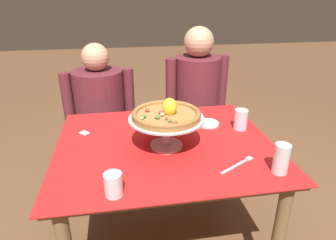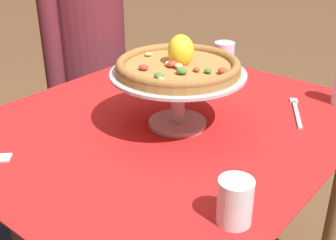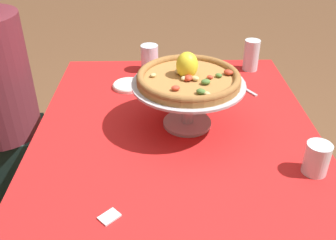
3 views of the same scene
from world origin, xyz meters
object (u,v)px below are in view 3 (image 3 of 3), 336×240
Objects in this scene: water_glass_front_left at (316,160)px; sugar_packet at (109,217)px; pizza at (189,77)px; water_glass_front_right at (251,57)px; side_plate at (129,85)px; water_glass_side_right at (150,60)px; dinner_fork at (237,84)px; pizza_stand at (188,95)px.

sugar_packet is (-0.16, 0.57, -0.04)m from water_glass_front_left.
sugar_packet is (-0.43, 0.22, -0.18)m from pizza.
water_glass_front_left is 0.71m from water_glass_front_right.
water_glass_front_right is 1.06× the size of side_plate.
water_glass_side_right reaches higher than dinner_fork.
dinner_fork is 3.87× the size of sugar_packet.
pizza is 0.46m from water_glass_front_left.
pizza reaches higher than pizza_stand.
pizza_stand is 1.11× the size of pizza.
side_plate is (0.29, 0.22, -0.17)m from pizza.
pizza reaches higher than dinner_fork.
water_glass_front_right is 1.17× the size of water_glass_side_right.
dinner_fork reaches higher than sugar_packet.
pizza is 0.41m from dinner_fork.
water_glass_front_right is (0.45, -0.31, -0.12)m from pizza.
water_glass_side_right is 0.91× the size of side_plate.
water_glass_front_left is 0.50× the size of dinner_fork.
side_plate is at bearing 37.53° from pizza_stand.
pizza_stand is 1.92× the size of dinner_fork.
side_plate is (-0.16, 0.53, -0.05)m from water_glass_front_right.
water_glass_front_right is (0.45, -0.31, -0.06)m from pizza_stand.
dinner_fork is (-0.15, -0.36, -0.05)m from water_glass_side_right.
water_glass_front_left reaches higher than side_plate.
pizza is at bearing -1.33° from pizza_stand.
pizza_stand is 2.90× the size of side_plate.
pizza is 1.73× the size of dinner_fork.
pizza_stand is at bearing -27.63° from sugar_packet.
water_glass_side_right is (0.45, 0.14, -0.07)m from pizza_stand.
water_glass_front_left is 0.59m from sugar_packet.
pizza_stand reaches higher than water_glass_front_right.
dinner_fork is (0.30, -0.22, -0.18)m from pizza.
pizza_stand reaches higher than water_glass_side_right.
side_plate reaches higher than sugar_packet.
side_plate is at bearing -0.16° from sugar_packet.
dinner_fork is 0.85m from sugar_packet.
water_glass_front_left is (-0.26, -0.35, -0.14)m from pizza.
water_glass_front_left is 1.92× the size of sugar_packet.
pizza_stand reaches higher than dinner_fork.
sugar_packet is (-0.42, 0.22, -0.11)m from pizza_stand.
side_plate is at bearing 106.96° from water_glass_front_right.
sugar_packet is at bearing 105.96° from water_glass_front_left.
side_plate is 0.45m from dinner_fork.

